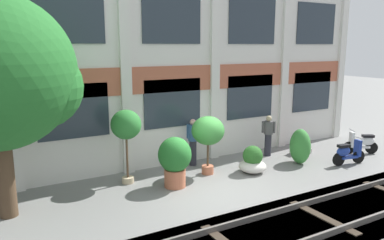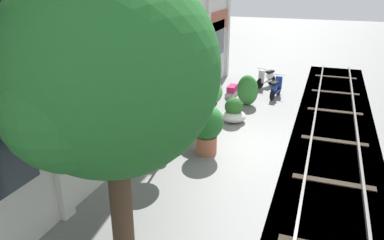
{
  "view_description": "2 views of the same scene",
  "coord_description": "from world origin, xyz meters",
  "px_view_note": "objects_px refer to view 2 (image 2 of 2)",
  "views": [
    {
      "loc": [
        -5.84,
        -8.9,
        4.25
      ],
      "look_at": [
        0.23,
        1.81,
        1.79
      ],
      "focal_mm": 35.0,
      "sensor_mm": 36.0,
      "label": 1
    },
    {
      "loc": [
        -10.9,
        -2.38,
        5.11
      ],
      "look_at": [
        -1.36,
        1.1,
        1.19
      ],
      "focal_mm": 35.0,
      "sensor_mm": 36.0,
      "label": 2
    }
  ],
  "objects_px": {
    "potted_plant_low_pan": "(206,93)",
    "potted_plant_terracotta_small": "(159,105)",
    "broadleaf_tree": "(111,76)",
    "potted_plant_wide_bowl": "(234,112)",
    "scooter_near_curb": "(275,88)",
    "resident_by_doorway": "(215,84)",
    "potted_plant_glazed_jar": "(206,126)",
    "resident_watching_tracks": "(178,105)",
    "scooter_second_parked": "(267,78)",
    "potted_plant_square_trough": "(232,91)",
    "topiary_hedge": "(248,90)"
  },
  "relations": [
    {
      "from": "potted_plant_low_pan",
      "to": "resident_by_doorway",
      "type": "relative_size",
      "value": 1.24
    },
    {
      "from": "scooter_second_parked",
      "to": "topiary_hedge",
      "type": "distance_m",
      "value": 3.11
    },
    {
      "from": "potted_plant_low_pan",
      "to": "topiary_hedge",
      "type": "distance_m",
      "value": 3.68
    },
    {
      "from": "potted_plant_terracotta_small",
      "to": "scooter_second_parked",
      "type": "relative_size",
      "value": 1.87
    },
    {
      "from": "potted_plant_glazed_jar",
      "to": "resident_watching_tracks",
      "type": "distance_m",
      "value": 2.17
    },
    {
      "from": "potted_plant_terracotta_small",
      "to": "potted_plant_glazed_jar",
      "type": "bearing_deg",
      "value": -41.32
    },
    {
      "from": "scooter_near_curb",
      "to": "scooter_second_parked",
      "type": "xyz_separation_m",
      "value": [
        1.71,
        0.66,
        0.0
      ]
    },
    {
      "from": "potted_plant_terracotta_small",
      "to": "resident_watching_tracks",
      "type": "height_order",
      "value": "potted_plant_terracotta_small"
    },
    {
      "from": "potted_plant_wide_bowl",
      "to": "potted_plant_terracotta_small",
      "type": "relative_size",
      "value": 0.4
    },
    {
      "from": "scooter_second_parked",
      "to": "resident_by_doorway",
      "type": "height_order",
      "value": "resident_by_doorway"
    },
    {
      "from": "potted_plant_wide_bowl",
      "to": "resident_by_doorway",
      "type": "xyz_separation_m",
      "value": [
        1.77,
        1.28,
        0.47
      ]
    },
    {
      "from": "potted_plant_wide_bowl",
      "to": "topiary_hedge",
      "type": "distance_m",
      "value": 2.15
    },
    {
      "from": "potted_plant_wide_bowl",
      "to": "potted_plant_terracotta_small",
      "type": "bearing_deg",
      "value": 164.14
    },
    {
      "from": "resident_watching_tracks",
      "to": "potted_plant_wide_bowl",
      "type": "bearing_deg",
      "value": 103.2
    },
    {
      "from": "potted_plant_terracotta_small",
      "to": "resident_by_doorway",
      "type": "distance_m",
      "value": 5.88
    },
    {
      "from": "broadleaf_tree",
      "to": "potted_plant_low_pan",
      "type": "bearing_deg",
      "value": 2.15
    },
    {
      "from": "scooter_near_curb",
      "to": "scooter_second_parked",
      "type": "distance_m",
      "value": 1.83
    },
    {
      "from": "potted_plant_low_pan",
      "to": "potted_plant_square_trough",
      "type": "distance_m",
      "value": 4.68
    },
    {
      "from": "potted_plant_low_pan",
      "to": "scooter_second_parked",
      "type": "distance_m",
      "value": 6.77
    },
    {
      "from": "potted_plant_low_pan",
      "to": "resident_watching_tracks",
      "type": "xyz_separation_m",
      "value": [
        0.03,
        1.06,
        -0.53
      ]
    },
    {
      "from": "potted_plant_wide_bowl",
      "to": "resident_by_doorway",
      "type": "distance_m",
      "value": 2.24
    },
    {
      "from": "potted_plant_glazed_jar",
      "to": "resident_by_doorway",
      "type": "xyz_separation_m",
      "value": [
        4.66,
        1.14,
        -0.03
      ]
    },
    {
      "from": "potted_plant_square_trough",
      "to": "resident_by_doorway",
      "type": "xyz_separation_m",
      "value": [
        -1.35,
        0.43,
        0.62
      ]
    },
    {
      "from": "potted_plant_wide_bowl",
      "to": "potted_plant_low_pan",
      "type": "bearing_deg",
      "value": 155.53
    },
    {
      "from": "potted_plant_terracotta_small",
      "to": "scooter_second_parked",
      "type": "distance_m",
      "value": 9.48
    },
    {
      "from": "broadleaf_tree",
      "to": "topiary_hedge",
      "type": "bearing_deg",
      "value": -2.76
    },
    {
      "from": "potted_plant_low_pan",
      "to": "potted_plant_terracotta_small",
      "type": "xyz_separation_m",
      "value": [
        -2.63,
        0.51,
        0.37
      ]
    },
    {
      "from": "potted_plant_glazed_jar",
      "to": "topiary_hedge",
      "type": "xyz_separation_m",
      "value": [
        5.02,
        -0.19,
        -0.25
      ]
    },
    {
      "from": "potted_plant_wide_bowl",
      "to": "resident_by_doorway",
      "type": "height_order",
      "value": "resident_by_doorway"
    },
    {
      "from": "scooter_second_parked",
      "to": "potted_plant_wide_bowl",
      "type": "bearing_deg",
      "value": 25.37
    },
    {
      "from": "scooter_near_curb",
      "to": "resident_watching_tracks",
      "type": "xyz_separation_m",
      "value": [
        -4.88,
        2.72,
        0.47
      ]
    },
    {
      "from": "potted_plant_square_trough",
      "to": "scooter_second_parked",
      "type": "distance_m",
      "value": 2.44
    },
    {
      "from": "potted_plant_terracotta_small",
      "to": "potted_plant_wide_bowl",
      "type": "bearing_deg",
      "value": -15.86
    },
    {
      "from": "resident_watching_tracks",
      "to": "broadleaf_tree",
      "type": "bearing_deg",
      "value": -13.76
    },
    {
      "from": "potted_plant_glazed_jar",
      "to": "potted_plant_terracotta_small",
      "type": "relative_size",
      "value": 0.67
    },
    {
      "from": "potted_plant_glazed_jar",
      "to": "topiary_hedge",
      "type": "height_order",
      "value": "potted_plant_glazed_jar"
    },
    {
      "from": "potted_plant_glazed_jar",
      "to": "potted_plant_low_pan",
      "type": "relative_size",
      "value": 0.79
    },
    {
      "from": "resident_by_doorway",
      "to": "scooter_second_parked",
      "type": "bearing_deg",
      "value": 97.91
    },
    {
      "from": "broadleaf_tree",
      "to": "potted_plant_low_pan",
      "type": "distance_m",
      "value": 6.41
    },
    {
      "from": "resident_watching_tracks",
      "to": "potted_plant_square_trough",
      "type": "bearing_deg",
      "value": 143.72
    },
    {
      "from": "topiary_hedge",
      "to": "broadleaf_tree",
      "type": "bearing_deg",
      "value": 177.24
    },
    {
      "from": "broadleaf_tree",
      "to": "potted_plant_square_trough",
      "type": "height_order",
      "value": "broadleaf_tree"
    },
    {
      "from": "potted_plant_wide_bowl",
      "to": "resident_watching_tracks",
      "type": "relative_size",
      "value": 0.55
    },
    {
      "from": "broadleaf_tree",
      "to": "potted_plant_terracotta_small",
      "type": "relative_size",
      "value": 2.36
    },
    {
      "from": "potted_plant_low_pan",
      "to": "broadleaf_tree",
      "type": "bearing_deg",
      "value": -177.85
    },
    {
      "from": "scooter_second_parked",
      "to": "potted_plant_terracotta_small",
      "type": "bearing_deg",
      "value": 20.14
    },
    {
      "from": "potted_plant_square_trough",
      "to": "topiary_hedge",
      "type": "xyz_separation_m",
      "value": [
        -0.99,
        -0.91,
        0.41
      ]
    },
    {
      "from": "potted_plant_wide_bowl",
      "to": "scooter_near_curb",
      "type": "height_order",
      "value": "scooter_near_curb"
    },
    {
      "from": "potted_plant_wide_bowl",
      "to": "scooter_second_parked",
      "type": "distance_m",
      "value": 5.24
    },
    {
      "from": "potted_plant_terracotta_small",
      "to": "potted_plant_low_pan",
      "type": "bearing_deg",
      "value": -10.95
    }
  ]
}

